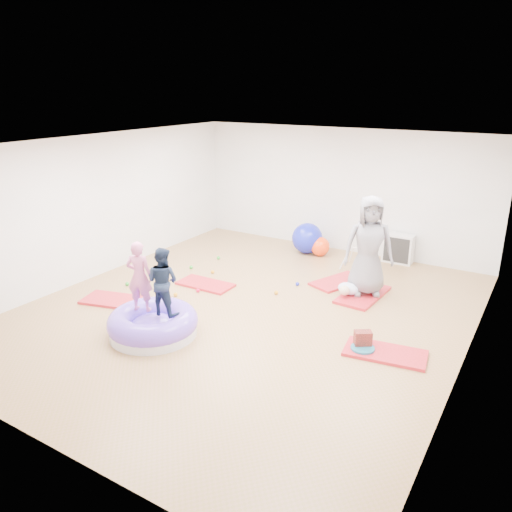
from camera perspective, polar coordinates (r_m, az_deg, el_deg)
The scene contains 19 objects.
room at distance 8.16m, azimuth -1.10°, elevation 2.74°, with size 7.01×8.01×2.81m.
gym_mat_front_left at distance 9.31m, azimuth -15.76°, elevation -4.90°, with size 1.17×0.59×0.05m, color red.
gym_mat_mid_left at distance 9.72m, azimuth -5.81°, elevation -3.22°, with size 1.09×0.54×0.05m, color red.
gym_mat_center_back at distance 9.93m, azimuth 9.40°, elevation -2.90°, with size 1.13×0.56×0.05m, color red.
gym_mat_right at distance 7.54m, azimuth 14.54°, elevation -10.69°, with size 1.15×0.58×0.05m, color red.
gym_mat_rear_right at distance 9.40m, azimuth 12.11°, elevation -4.35°, with size 1.25×0.62×0.05m, color red.
inflatable_cushion at distance 7.95m, azimuth -11.68°, elevation -7.64°, with size 1.39×1.39×0.44m.
child_pink at distance 7.79m, azimuth -13.20°, elevation -1.95°, with size 0.41×0.27×1.12m, color pink.
child_navy at distance 7.61m, azimuth -10.64°, elevation -2.51°, with size 0.52×0.40×1.06m, color #16223B.
adult_caregiver at distance 9.13m, azimuth 12.76°, elevation 1.15°, with size 0.89×0.58×1.81m, color slate.
infant at distance 9.22m, azimuth 10.41°, elevation -3.74°, with size 0.39×0.39×0.23m.
ball_pit_balls at distance 9.70m, azimuth -5.56°, elevation -3.17°, with size 2.89×3.25×0.08m.
exercise_ball_blue at distance 11.50m, azimuth 5.88°, elevation 2.04°, with size 0.70×0.70×0.70m, color #1720BD.
exercise_ball_orange at distance 11.38m, azimuth 7.33°, elevation 1.09°, with size 0.44×0.44×0.44m, color #FF4012.
infant_play_gym at distance 10.67m, azimuth 11.61°, elevation 0.14°, with size 0.60×0.57×0.46m.
cube_shelf at distance 11.26m, azimuth 15.93°, elevation 0.84°, with size 0.64×0.31×0.64m.
balance_disc at distance 7.53m, azimuth 12.08°, elevation -10.41°, with size 0.35×0.35×0.08m, color #1F6B86.
backpack at distance 7.55m, azimuth 12.10°, elevation -9.39°, with size 0.25×0.15×0.29m, color #B62E23.
yellow_toy at distance 9.39m, azimuth -12.84°, elevation -4.49°, with size 0.21×0.21×0.03m, color orange.
Camera 1 is at (4.21, -6.61, 3.67)m, focal length 35.00 mm.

